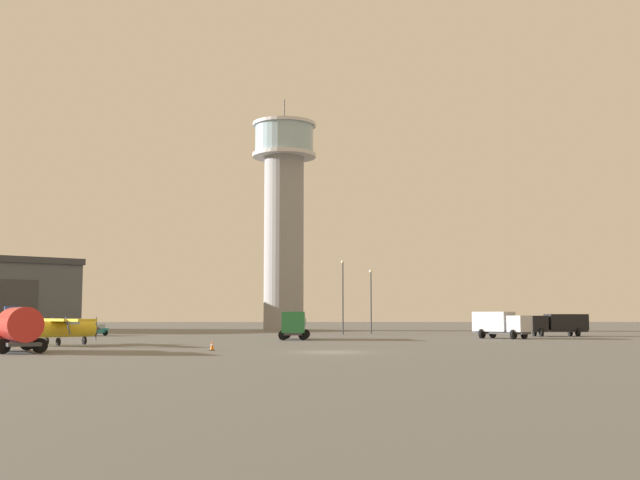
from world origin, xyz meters
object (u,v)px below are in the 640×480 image
object	(u,v)px
control_tower	(284,210)
car_teal	(94,330)
truck_fuel_tanker_green	(295,323)
traffic_cone_near_left	(212,346)
truck_box_silver	(500,323)
airplane_yellow	(54,327)
light_post_west	(371,295)
truck_box_black	(558,323)
truck_fuel_tanker_red	(17,328)
light_post_east	(343,291)

from	to	relation	value
control_tower	car_teal	distance (m)	41.25
truck_fuel_tanker_green	traffic_cone_near_left	size ratio (longest dim) A/B	10.17
truck_box_silver	traffic_cone_near_left	bearing A→B (deg)	-88.84
airplane_yellow	light_post_west	size ratio (longest dim) A/B	1.10
truck_box_black	light_post_west	world-z (taller)	light_post_west
airplane_yellow	truck_box_silver	world-z (taller)	airplane_yellow
truck_fuel_tanker_red	light_post_east	size ratio (longest dim) A/B	0.76
airplane_yellow	truck_fuel_tanker_red	xyz separation A→B (m)	(1.34, -12.07, 0.17)
light_post_west	light_post_east	xyz separation A→B (m)	(-3.91, -3.92, 0.51)
car_teal	airplane_yellow	bearing A→B (deg)	19.93
control_tower	truck_fuel_tanker_green	size ratio (longest dim) A/B	5.35
light_post_east	traffic_cone_near_left	world-z (taller)	light_post_east
truck_box_silver	light_post_east	xyz separation A→B (m)	(-15.82, 16.48, 3.96)
truck_box_silver	truck_fuel_tanker_red	bearing A→B (deg)	-97.12
car_teal	truck_fuel_tanker_green	bearing A→B (deg)	71.59
control_tower	truck_box_silver	world-z (taller)	control_tower
truck_box_black	light_post_west	bearing A→B (deg)	-33.73
airplane_yellow	truck_fuel_tanker_red	size ratio (longest dim) A/B	1.29
control_tower	car_teal	xyz separation A→B (m)	(-21.75, -29.88, -18.32)
truck_box_black	truck_box_silver	world-z (taller)	truck_box_silver
airplane_yellow	traffic_cone_near_left	world-z (taller)	airplane_yellow
control_tower	light_post_west	xyz separation A→B (m)	(12.05, -20.78, -14.03)
truck_fuel_tanker_green	truck_box_silver	bearing A→B (deg)	99.00
truck_box_black	control_tower	bearing A→B (deg)	-48.60
truck_fuel_tanker_green	control_tower	bearing A→B (deg)	-174.49
truck_box_silver	light_post_west	xyz separation A→B (m)	(-11.92, 20.40, 3.45)
truck_box_black	car_teal	bearing A→B (deg)	-6.69
light_post_west	truck_fuel_tanker_red	bearing A→B (deg)	-119.92
truck_fuel_tanker_red	light_post_west	xyz separation A→B (m)	(28.27, 49.13, 3.38)
light_post_west	light_post_east	world-z (taller)	light_post_east
airplane_yellow	car_teal	world-z (taller)	airplane_yellow
truck_fuel_tanker_green	truck_fuel_tanker_red	bearing A→B (deg)	-32.65
airplane_yellow	light_post_west	distance (m)	47.57
truck_fuel_tanker_red	light_post_east	distance (m)	51.50
truck_fuel_tanker_green	truck_box_black	distance (m)	32.39
control_tower	traffic_cone_near_left	distance (m)	70.02
airplane_yellow	control_tower	bearing A→B (deg)	32.60
light_post_west	car_teal	bearing A→B (deg)	-164.94
truck_box_silver	light_post_west	distance (m)	23.88
truck_fuel_tanker_green	light_post_east	world-z (taller)	light_post_east
airplane_yellow	truck_box_silver	distance (m)	44.74
truck_box_silver	airplane_yellow	bearing A→B (deg)	-110.82
truck_fuel_tanker_red	light_post_east	xyz separation A→B (m)	(24.36, 45.21, 3.88)
truck_fuel_tanker_red	truck_box_black	xyz separation A→B (m)	(49.04, 37.07, -0.16)
truck_fuel_tanker_green	traffic_cone_near_left	xyz separation A→B (m)	(-5.60, -23.74, -1.30)
light_post_west	truck_fuel_tanker_green	bearing A→B (deg)	-113.13
truck_fuel_tanker_red	light_post_west	world-z (taller)	light_post_west
truck_box_silver	truck_box_black	bearing A→B (deg)	90.60
light_post_east	traffic_cone_near_left	bearing A→B (deg)	-105.03
control_tower	truck_box_black	bearing A→B (deg)	-45.02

